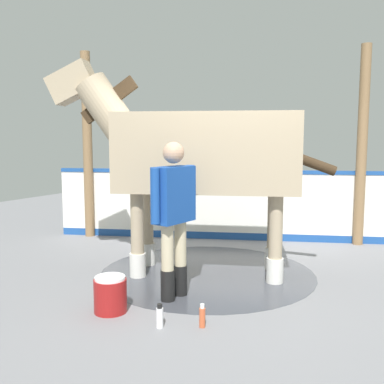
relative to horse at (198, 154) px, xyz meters
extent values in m
cube|color=gray|center=(-0.46, -0.16, -1.52)|extent=(16.00, 16.00, 0.02)
cylinder|color=#42444C|center=(-0.11, -0.05, -1.51)|extent=(2.71, 2.71, 0.00)
cube|color=white|center=(0.60, -1.82, -0.95)|extent=(5.14, 2.10, 1.12)
cube|color=#1E4C99|center=(0.60, -1.82, -0.37)|extent=(5.14, 2.12, 0.06)
cube|color=#1E4C99|center=(0.60, -1.82, -1.45)|extent=(5.14, 2.10, 0.12)
cylinder|color=olive|center=(2.65, -0.92, 0.05)|extent=(0.16, 0.16, 3.13)
cylinder|color=olive|center=(-1.52, -2.59, 0.05)|extent=(0.16, 0.16, 3.13)
cube|color=tan|center=(-0.11, -0.05, 0.02)|extent=(2.39, 1.69, 0.95)
cylinder|color=tan|center=(0.56, 0.51, -0.98)|extent=(0.16, 0.16, 1.05)
cylinder|color=silver|center=(0.56, 0.51, -1.36)|extent=(0.20, 0.20, 0.30)
cylinder|color=tan|center=(0.76, 0.02, -0.98)|extent=(0.16, 0.16, 1.05)
cylinder|color=silver|center=(0.76, 0.02, -1.36)|extent=(0.20, 0.20, 0.30)
cylinder|color=tan|center=(-0.98, -0.11, -0.98)|extent=(0.16, 0.16, 1.05)
cylinder|color=silver|center=(-0.98, -0.11, -1.36)|extent=(0.20, 0.20, 0.30)
cylinder|color=tan|center=(-0.79, -0.60, -0.98)|extent=(0.16, 0.16, 1.05)
cylinder|color=silver|center=(-0.79, -0.60, -1.36)|extent=(0.20, 0.20, 0.30)
cylinder|color=tan|center=(1.03, 0.41, 0.52)|extent=(0.95, 0.71, 0.96)
cube|color=#382819|center=(1.03, 0.41, 0.66)|extent=(0.71, 0.33, 0.59)
cube|color=tan|center=(1.47, 0.59, 0.88)|extent=(0.71, 0.50, 0.56)
cylinder|color=#382819|center=(-1.22, -0.49, -0.08)|extent=(0.69, 0.37, 0.35)
cylinder|color=black|center=(-0.23, 0.79, -1.35)|extent=(0.15, 0.15, 0.33)
cylinder|color=#C6B793|center=(-0.23, 0.79, -0.93)|extent=(0.13, 0.13, 0.50)
cylinder|color=black|center=(-0.20, 1.01, -1.35)|extent=(0.15, 0.15, 0.33)
cylinder|color=#C6B793|center=(-0.20, 1.01, -0.93)|extent=(0.13, 0.13, 0.50)
cube|color=#19479E|center=(-0.21, 0.90, -0.39)|extent=(0.28, 0.50, 0.58)
cylinder|color=#19479E|center=(-0.25, 0.61, -0.38)|extent=(0.09, 0.09, 0.56)
cylinder|color=#19479E|center=(-0.18, 1.19, -0.38)|extent=(0.09, 0.09, 0.56)
sphere|color=tan|center=(-0.21, 0.90, 0.04)|extent=(0.22, 0.22, 0.22)
cylinder|color=maroon|center=(0.13, 1.54, -1.35)|extent=(0.32, 0.32, 0.33)
cylinder|color=white|center=(0.13, 1.54, -1.17)|extent=(0.30, 0.30, 0.03)
cylinder|color=white|center=(-0.50, 1.61, -1.42)|extent=(0.06, 0.06, 0.18)
cylinder|color=black|center=(-0.50, 1.61, -1.31)|extent=(0.04, 0.04, 0.04)
cylinder|color=#CC5933|center=(-0.83, 1.41, -1.42)|extent=(0.06, 0.06, 0.18)
cylinder|color=white|center=(-0.83, 1.41, -1.31)|extent=(0.04, 0.04, 0.04)
camera|label=1|loc=(-2.64, 4.79, 0.20)|focal=41.42mm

